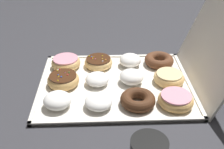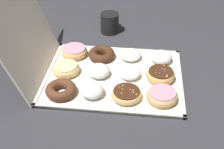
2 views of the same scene
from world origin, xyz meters
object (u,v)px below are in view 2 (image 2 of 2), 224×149
at_px(sprinkle_donut_3, 126,94).
at_px(chocolate_cake_ring_donut_9, 61,90).
at_px(powdered_filled_donut_2, 161,57).
at_px(pink_frosted_donut_11, 74,51).
at_px(pink_frosted_donut_0, 162,96).
at_px(sprinkle_donut_1, 161,75).
at_px(chocolate_cake_ring_donut_8, 102,54).
at_px(glazed_ring_donut_10, 66,68).
at_px(powdered_filled_donut_6, 92,90).
at_px(coffee_mug, 110,22).
at_px(donut_box, 114,77).
at_px(powdered_filled_donut_4, 130,73).
at_px(powdered_filled_donut_7, 99,71).
at_px(powdered_filled_donut_5, 131,55).

distance_m(sprinkle_donut_3, chocolate_cake_ring_donut_9, 0.24).
bearing_deg(powdered_filled_donut_2, pink_frosted_donut_11, 88.89).
height_order(pink_frosted_donut_0, sprinkle_donut_1, sprinkle_donut_1).
bearing_deg(sprinkle_donut_1, chocolate_cake_ring_donut_8, 63.79).
distance_m(sprinkle_donut_1, glazed_ring_donut_10, 0.38).
bearing_deg(pink_frosted_donut_0, powdered_filled_donut_6, 90.39).
bearing_deg(coffee_mug, glazed_ring_donut_10, 160.42).
xyz_separation_m(donut_box, sprinkle_donut_3, (-0.13, -0.06, 0.02)).
distance_m(sprinkle_donut_1, pink_frosted_donut_11, 0.39).
height_order(sprinkle_donut_3, powdered_filled_donut_4, powdered_filled_donut_4).
distance_m(powdered_filled_donut_2, sprinkle_donut_3, 0.28).
xyz_separation_m(powdered_filled_donut_4, glazed_ring_donut_10, (0.00, 0.26, -0.00)).
bearing_deg(chocolate_cake_ring_donut_8, chocolate_cake_ring_donut_9, 155.53).
relative_size(powdered_filled_donut_6, pink_frosted_donut_11, 0.75).
relative_size(powdered_filled_donut_2, sprinkle_donut_3, 0.80).
distance_m(donut_box, pink_frosted_donut_11, 0.23).
distance_m(pink_frosted_donut_0, powdered_filled_donut_6, 0.25).
height_order(powdered_filled_donut_6, powdered_filled_donut_7, same).
distance_m(sprinkle_donut_1, powdered_filled_donut_7, 0.24).
bearing_deg(pink_frosted_donut_11, powdered_filled_donut_4, -117.25).
height_order(chocolate_cake_ring_donut_8, pink_frosted_donut_11, pink_frosted_donut_11).
distance_m(pink_frosted_donut_0, sprinkle_donut_3, 0.13).
bearing_deg(glazed_ring_donut_10, chocolate_cake_ring_donut_8, -46.62).
relative_size(powdered_filled_donut_5, glazed_ring_donut_10, 0.80).
xyz_separation_m(donut_box, powdered_filled_donut_4, (0.00, -0.06, 0.02)).
relative_size(powdered_filled_donut_5, coffee_mug, 0.80).
height_order(sprinkle_donut_3, pink_frosted_donut_11, same).
height_order(powdered_filled_donut_4, chocolate_cake_ring_donut_8, powdered_filled_donut_4).
bearing_deg(powdered_filled_donut_4, powdered_filled_donut_6, 134.57).
xyz_separation_m(powdered_filled_donut_2, powdered_filled_donut_7, (-0.13, 0.25, 0.00)).
bearing_deg(powdered_filled_donut_2, coffee_mug, 44.35).
bearing_deg(sprinkle_donut_1, powdered_filled_donut_5, 43.86).
xyz_separation_m(powdered_filled_donut_7, pink_frosted_donut_11, (0.14, 0.13, -0.00)).
distance_m(pink_frosted_donut_0, pink_frosted_donut_11, 0.45).
distance_m(powdered_filled_donut_6, chocolate_cake_ring_donut_8, 0.25).
bearing_deg(glazed_ring_donut_10, donut_box, -91.09).
height_order(powdered_filled_donut_5, powdered_filled_donut_7, powdered_filled_donut_7).
bearing_deg(coffee_mug, sprinkle_donut_3, -166.63).
distance_m(sprinkle_donut_1, chocolate_cake_ring_donut_9, 0.39).
height_order(pink_frosted_donut_0, coffee_mug, coffee_mug).
relative_size(powdered_filled_donut_4, powdered_filled_donut_6, 0.99).
height_order(powdered_filled_donut_5, coffee_mug, coffee_mug).
relative_size(pink_frosted_donut_0, powdered_filled_donut_4, 1.35).
bearing_deg(chocolate_cake_ring_donut_9, powdered_filled_donut_5, -42.70).
height_order(sprinkle_donut_1, chocolate_cake_ring_donut_8, sprinkle_donut_1).
height_order(powdered_filled_donut_7, glazed_ring_donut_10, powdered_filled_donut_7).
bearing_deg(glazed_ring_donut_10, powdered_filled_donut_7, -93.69).
bearing_deg(coffee_mug, donut_box, -170.97).
bearing_deg(sprinkle_donut_1, sprinkle_donut_3, 135.82).
distance_m(powdered_filled_donut_7, pink_frosted_donut_11, 0.19).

